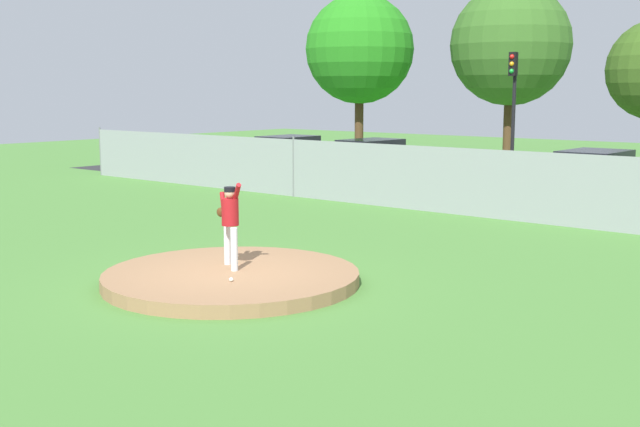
% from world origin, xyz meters
% --- Properties ---
extents(ground_plane, '(80.00, 80.00, 0.00)m').
position_xyz_m(ground_plane, '(0.00, 6.00, 0.00)').
color(ground_plane, '#4C8438').
extents(asphalt_strip, '(44.00, 7.00, 0.01)m').
position_xyz_m(asphalt_strip, '(0.00, 14.50, 0.00)').
color(asphalt_strip, '#2B2B2D').
rests_on(asphalt_strip, ground_plane).
extents(pitchers_mound, '(4.73, 4.73, 0.24)m').
position_xyz_m(pitchers_mound, '(0.00, 0.00, 0.12)').
color(pitchers_mound, '#99704C').
rests_on(pitchers_mound, ground_plane).
extents(pitcher_youth, '(0.79, 0.44, 1.64)m').
position_xyz_m(pitcher_youth, '(-0.25, 0.22, 1.19)').
color(pitcher_youth, silver).
rests_on(pitcher_youth, pitchers_mound).
extents(baseball, '(0.07, 0.07, 0.07)m').
position_xyz_m(baseball, '(0.58, -0.57, 0.28)').
color(baseball, white).
rests_on(baseball, pitchers_mound).
extents(chainlink_fence, '(36.22, 0.07, 2.03)m').
position_xyz_m(chainlink_fence, '(0.00, 10.00, 0.97)').
color(chainlink_fence, gray).
rests_on(chainlink_fence, ground_plane).
extents(parked_car_champagne, '(1.98, 4.42, 1.70)m').
position_xyz_m(parked_car_champagne, '(-7.43, 14.70, 0.81)').
color(parked_car_champagne, tan).
rests_on(parked_car_champagne, ground_plane).
extents(parked_car_navy, '(1.95, 4.08, 1.69)m').
position_xyz_m(parked_car_navy, '(-11.51, 14.54, 0.80)').
color(parked_car_navy, '#161E4C').
rests_on(parked_car_navy, ground_plane).
extents(parked_car_silver, '(1.98, 4.24, 1.71)m').
position_xyz_m(parked_car_silver, '(1.35, 14.39, 0.82)').
color(parked_car_silver, '#B7BABF').
rests_on(parked_car_silver, ground_plane).
extents(traffic_light_near, '(0.28, 0.46, 5.00)m').
position_xyz_m(traffic_light_near, '(-3.47, 18.53, 3.41)').
color(traffic_light_near, black).
rests_on(traffic_light_near, ground_plane).
extents(tree_slender_far, '(5.37, 5.37, 8.26)m').
position_xyz_m(tree_slender_far, '(-13.57, 22.23, 5.56)').
color(tree_slender_far, '#4C331E').
rests_on(tree_slender_far, ground_plane).
extents(tree_tall_centre, '(5.64, 5.64, 8.47)m').
position_xyz_m(tree_tall_centre, '(-6.79, 24.96, 5.64)').
color(tree_tall_centre, '#4C331E').
rests_on(tree_tall_centre, ground_plane).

